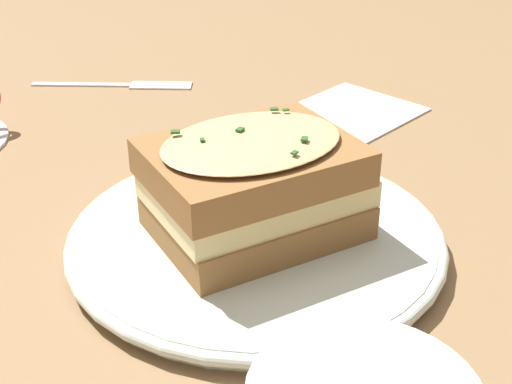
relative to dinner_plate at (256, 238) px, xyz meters
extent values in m
plane|color=olive|center=(-0.02, -0.03, -0.01)|extent=(2.40, 2.40, 0.00)
cylinder|color=silver|center=(0.00, 0.00, 0.00)|extent=(0.24, 0.24, 0.01)
torus|color=silver|center=(0.00, 0.00, 0.00)|extent=(0.26, 0.26, 0.01)
cube|color=olive|center=(0.00, 0.00, 0.02)|extent=(0.16, 0.15, 0.02)
cube|color=#EFDB93|center=(0.00, 0.00, 0.04)|extent=(0.16, 0.14, 0.02)
cube|color=olive|center=(0.00, 0.00, 0.06)|extent=(0.16, 0.15, 0.02)
ellipsoid|color=#DBBC7F|center=(0.00, 0.00, 0.07)|extent=(0.15, 0.13, 0.01)
cube|color=#2D6028|center=(0.03, -0.04, 0.08)|extent=(0.01, 0.01, 0.00)
cube|color=#2D6028|center=(-0.01, 0.03, 0.08)|extent=(0.01, 0.01, 0.00)
cube|color=#2D6028|center=(-0.04, -0.01, 0.08)|extent=(0.01, 0.01, 0.00)
cube|color=#2D6028|center=(0.03, -0.02, 0.08)|extent=(0.00, 0.00, 0.00)
cube|color=#2D6028|center=(0.01, 0.03, 0.08)|extent=(0.00, 0.00, 0.00)
cube|color=#2D6028|center=(0.00, -0.01, 0.08)|extent=(0.01, 0.00, 0.00)
cube|color=#2D6028|center=(-0.04, -0.01, 0.08)|extent=(0.01, 0.00, 0.00)
cube|color=silver|center=(-0.15, -0.34, -0.01)|extent=(0.07, 0.10, 0.00)
cube|color=silver|center=(-0.20, -0.27, -0.01)|extent=(0.05, 0.07, 0.00)
cube|color=#333335|center=(-0.21, -0.26, -0.01)|extent=(0.02, 0.03, 0.00)
cube|color=#333335|center=(-0.21, -0.26, -0.01)|extent=(0.02, 0.03, 0.00)
cube|color=#333335|center=(-0.20, -0.25, -0.01)|extent=(0.02, 0.03, 0.00)
cube|color=white|center=(-0.25, -0.06, -0.01)|extent=(0.15, 0.13, 0.00)
camera|label=1|loc=(0.34, 0.24, 0.26)|focal=50.00mm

